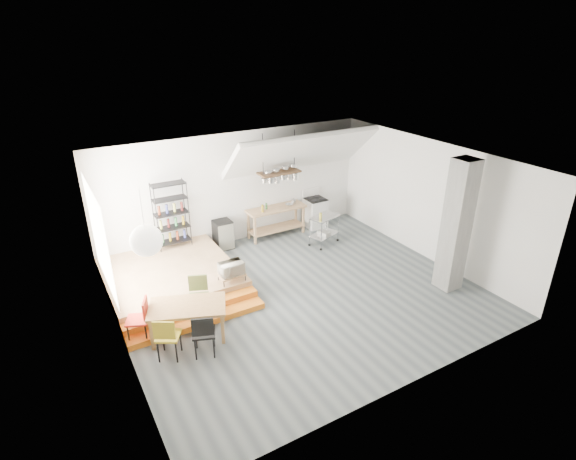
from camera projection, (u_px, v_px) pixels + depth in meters
floor at (300, 294)px, 10.68m from camera, size 8.00×8.00×0.00m
wall_back at (236, 188)px, 12.77m from camera, size 8.00×0.04×3.20m
wall_left at (114, 279)px, 8.18m from camera, size 0.04×7.00×3.20m
wall_right at (429, 201)px, 11.85m from camera, size 0.04×7.00×3.20m
ceiling at (301, 163)px, 9.36m from camera, size 8.00×7.00×0.02m
slope_ceiling at (301, 152)px, 12.73m from camera, size 4.40×1.44×1.32m
window_pane at (99, 238)px, 9.29m from camera, size 0.02×2.50×2.20m
platform at (171, 276)px, 11.02m from camera, size 3.00×3.00×0.40m
step_lower at (199, 322)px, 9.54m from camera, size 3.00×0.35×0.13m
step_upper at (193, 311)px, 9.79m from camera, size 3.00×0.35×0.27m
concrete_column at (456, 226)px, 10.35m from camera, size 0.50×0.50×3.20m
kitchen_counter at (276, 216)px, 13.40m from camera, size 1.80×0.60×0.91m
stove at (315, 212)px, 14.11m from camera, size 0.60×0.60×1.18m
pot_rack at (280, 175)px, 12.68m from camera, size 1.20×0.50×1.43m
wire_shelving at (171, 214)px, 11.73m from camera, size 0.88×0.38×1.80m
microwave_shelf at (232, 275)px, 10.40m from camera, size 0.60×0.40×0.16m
paper_lantern at (146, 240)px, 8.26m from camera, size 0.60×0.60×0.60m
dining_table at (187, 309)px, 8.98m from camera, size 1.72×1.35×0.72m
chair_mustard at (167, 335)px, 8.35m from camera, size 0.59×0.59×0.94m
chair_black at (204, 332)px, 8.44m from camera, size 0.55×0.55×0.94m
chair_olive at (198, 293)px, 9.66m from camera, size 0.56×0.56×0.94m
chair_red at (141, 316)px, 8.90m from camera, size 0.56×0.56×0.93m
rolling_cart at (324, 226)px, 12.92m from camera, size 0.98×0.74×0.87m
mini_fridge at (223, 234)px, 12.75m from camera, size 0.48×0.48×0.82m
microwave at (231, 268)px, 10.33m from camera, size 0.56×0.39×0.30m
bowl at (289, 205)px, 13.43m from camera, size 0.24×0.24×0.05m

